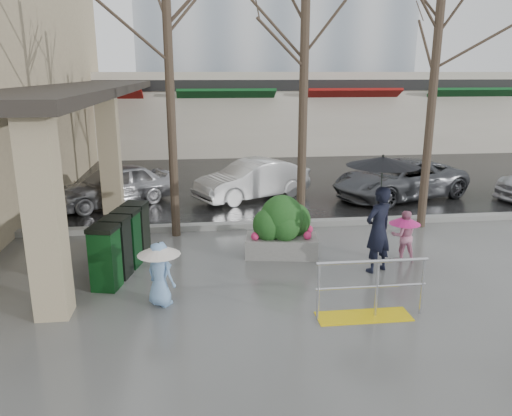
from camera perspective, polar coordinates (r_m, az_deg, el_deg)
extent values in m
plane|color=#51514F|center=(9.59, 2.36, -9.44)|extent=(120.00, 120.00, 0.00)
cube|color=black|center=(30.88, -4.16, 7.82)|extent=(120.00, 36.00, 0.01)
cube|color=gray|center=(13.27, -0.36, -1.95)|extent=(120.00, 0.30, 0.15)
cube|color=#2D2823|center=(16.94, -18.84, 13.22)|extent=(2.80, 18.00, 0.25)
cube|color=tan|center=(8.76, -23.01, -0.90)|extent=(0.55, 0.55, 3.50)
cube|color=tan|center=(14.97, -16.36, 6.01)|extent=(0.55, 0.55, 3.50)
cube|color=beige|center=(26.88, 0.52, 11.02)|extent=(34.00, 6.00, 4.00)
cube|color=maroon|center=(24.16, -18.13, 11.82)|extent=(4.50, 1.68, 0.87)
cube|color=#0F4C1E|center=(23.76, -3.46, 12.48)|extent=(4.50, 1.68, 0.87)
cube|color=maroon|center=(24.85, 10.82, 12.37)|extent=(4.50, 1.68, 0.87)
cube|color=#0F4C1E|center=(27.25, 23.20, 11.67)|extent=(4.50, 1.68, 0.87)
cube|color=black|center=(23.94, 1.44, 13.85)|extent=(34.00, 0.35, 0.50)
cube|color=yellow|center=(8.83, 12.18, -12.00)|extent=(1.60, 0.50, 0.02)
cylinder|color=silver|center=(8.40, 7.13, -9.52)|extent=(0.05, 0.05, 1.00)
cylinder|color=silver|center=(8.69, 13.63, -8.99)|extent=(0.05, 0.05, 1.00)
cylinder|color=silver|center=(8.99, 18.47, -8.53)|extent=(0.05, 0.05, 1.00)
cylinder|color=silver|center=(8.46, 13.20, -5.96)|extent=(1.90, 0.06, 0.06)
cylinder|color=silver|center=(8.63, 13.02, -8.75)|extent=(1.90, 0.04, 0.04)
cylinder|color=#382B21|center=(12.22, -9.75, 12.23)|extent=(0.22, 0.22, 6.80)
cylinder|color=#382B21|center=(12.48, 5.45, 12.90)|extent=(0.22, 0.22, 7.00)
cylinder|color=#382B21|center=(13.57, 19.45, 11.25)|extent=(0.22, 0.22, 6.50)
imported|color=black|center=(10.48, 13.80, -2.42)|extent=(0.78, 0.68, 1.80)
cylinder|color=black|center=(10.24, 14.13, 2.55)|extent=(0.02, 0.02, 1.14)
cone|color=black|center=(10.15, 14.30, 5.20)|extent=(1.44, 1.44, 0.18)
sphere|color=black|center=(10.13, 14.34, 5.81)|extent=(0.05, 0.05, 0.05)
imported|color=pink|center=(11.33, 16.52, -3.05)|extent=(0.61, 0.50, 1.13)
cylinder|color=black|center=(11.27, 16.60, -2.06)|extent=(0.02, 0.02, 0.49)
cone|color=#DE2381|center=(11.23, 16.66, -1.31)|extent=(0.68, 0.68, 0.18)
sphere|color=black|center=(11.20, 16.70, -0.77)|extent=(0.05, 0.05, 0.05)
imported|color=#7AA6DA|center=(8.98, -10.91, -7.42)|extent=(0.68, 0.65, 1.17)
cylinder|color=black|center=(8.88, -11.00, -5.80)|extent=(0.02, 0.02, 0.54)
cone|color=silver|center=(8.82, -11.06, -4.69)|extent=(0.76, 0.76, 0.18)
sphere|color=black|center=(8.78, -11.10, -4.02)|extent=(0.05, 0.05, 0.05)
cube|color=slate|center=(11.28, 2.93, -4.33)|extent=(1.71, 1.05, 0.44)
ellipsoid|color=#143F14|center=(11.08, 2.97, -1.11)|extent=(0.98, 0.88, 1.02)
sphere|color=#143F14|center=(10.98, 1.44, -1.91)|extent=(0.70, 0.70, 0.70)
sphere|color=#143F14|center=(11.29, 4.40, -1.39)|extent=(0.74, 0.74, 0.74)
cube|color=#0E3E17|center=(9.89, -16.83, -5.72)|extent=(0.56, 0.56, 1.15)
cube|color=black|center=(9.69, -17.12, -2.27)|extent=(0.60, 0.60, 0.08)
cube|color=black|center=(10.38, -15.61, -4.62)|extent=(0.56, 0.56, 1.15)
cube|color=black|center=(10.19, -15.86, -1.31)|extent=(0.60, 0.60, 0.08)
cube|color=#0B3415|center=(10.88, -14.51, -3.61)|extent=(0.56, 0.56, 1.15)
cube|color=black|center=(10.70, -14.73, -0.44)|extent=(0.60, 0.60, 0.08)
cube|color=black|center=(11.39, -13.50, -2.69)|extent=(0.56, 0.56, 1.15)
cube|color=black|center=(11.22, -13.70, 0.35)|extent=(0.60, 0.60, 0.08)
imported|color=#AFAFB4|center=(16.02, -15.99, 2.53)|extent=(3.92, 3.22, 1.26)
imported|color=silver|center=(16.20, -0.42, 3.27)|extent=(4.00, 2.97, 1.26)
imported|color=#4F5156|center=(16.93, 16.06, 3.19)|extent=(4.97, 3.48, 1.26)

